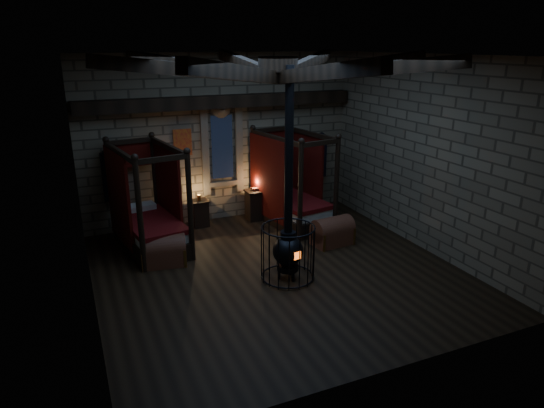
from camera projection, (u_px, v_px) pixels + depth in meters
name	position (u px, v px, depth m)	size (l,w,h in m)	color
room	(276.00, 81.00, 8.73)	(7.02, 7.02, 4.29)	black
bed_left	(149.00, 223.00, 10.84)	(1.49, 2.37, 2.32)	black
bed_right	(291.00, 201.00, 12.35)	(1.50, 2.37, 2.31)	black
trunk_left	(163.00, 251.00, 10.05)	(0.98, 0.70, 0.66)	brown
trunk_right	(332.00, 232.00, 11.08)	(0.96, 0.66, 0.66)	brown
nightstand_left	(200.00, 213.00, 12.16)	(0.43, 0.42, 0.83)	black
nightstand_right	(255.00, 205.00, 12.62)	(0.49, 0.47, 0.86)	black
stove	(288.00, 248.00, 9.35)	(1.05, 1.05, 4.05)	black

